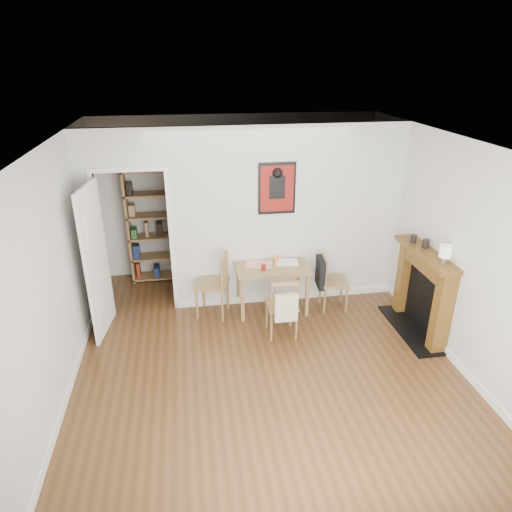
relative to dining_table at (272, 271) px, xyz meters
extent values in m
plane|color=#58341C|center=(-0.30, -1.10, -0.62)|extent=(5.20, 5.20, 0.00)
plane|color=silver|center=(-0.30, 1.50, 0.68)|extent=(4.50, 0.00, 4.50)
plane|color=silver|center=(-0.30, -3.70, 0.68)|extent=(4.50, 0.00, 4.50)
plane|color=silver|center=(-2.55, -1.10, 0.68)|extent=(0.00, 5.20, 5.20)
plane|color=silver|center=(1.95, -1.10, 0.68)|extent=(0.00, 5.20, 5.20)
plane|color=white|center=(-0.30, -1.10, 1.98)|extent=(5.20, 5.20, 0.00)
cube|color=silver|center=(0.28, 0.30, 0.68)|extent=(3.35, 0.10, 2.60)
cube|color=silver|center=(-2.42, 0.30, 0.68)|extent=(0.25, 0.10, 2.60)
cube|color=silver|center=(-1.85, 0.30, 1.71)|extent=(0.90, 0.10, 0.55)
cube|color=silver|center=(-2.33, 0.30, 0.41)|extent=(0.06, 0.14, 2.05)
cube|color=silver|center=(-1.37, 0.30, 0.41)|extent=(0.06, 0.14, 2.05)
cube|color=silver|center=(0.28, 0.24, -0.57)|extent=(3.35, 0.02, 0.10)
cube|color=silver|center=(-2.54, -1.70, -0.57)|extent=(0.02, 4.00, 0.10)
cube|color=silver|center=(1.94, -1.70, -0.57)|extent=(0.02, 4.00, 0.10)
cube|color=white|center=(-2.32, -0.17, 0.38)|extent=(0.15, 0.80, 2.00)
cube|color=black|center=(0.10, 0.23, 1.13)|extent=(0.52, 0.02, 0.72)
cube|color=maroon|center=(0.10, 0.22, 1.13)|extent=(0.46, 0.00, 0.64)
cube|color=olive|center=(0.00, 0.00, 0.07)|extent=(1.03, 0.65, 0.04)
cube|color=olive|center=(-0.46, -0.27, -0.28)|extent=(0.05, 0.05, 0.66)
cube|color=olive|center=(0.46, -0.27, -0.28)|extent=(0.05, 0.05, 0.66)
cube|color=olive|center=(-0.46, 0.27, -0.28)|extent=(0.05, 0.05, 0.66)
cube|color=olive|center=(0.46, 0.27, -0.28)|extent=(0.05, 0.05, 0.66)
cube|color=black|center=(0.69, -0.08, -0.04)|extent=(0.12, 0.34, 0.43)
cube|color=#BBB09B|center=(0.01, -0.87, -0.08)|extent=(0.29, 0.10, 0.37)
cube|color=olive|center=(-2.06, 1.30, 0.31)|extent=(0.04, 0.31, 1.86)
cube|color=olive|center=(-1.32, 1.30, 0.31)|extent=(0.04, 0.31, 1.86)
cube|color=olive|center=(-1.69, 1.30, -0.58)|extent=(0.78, 0.31, 0.03)
cube|color=olive|center=(-1.69, 1.30, 0.13)|extent=(0.78, 0.31, 0.03)
cube|color=olive|center=(-1.69, 1.30, 1.20)|extent=(0.78, 0.31, 0.03)
cube|color=#9A301C|center=(-1.69, 1.30, 0.31)|extent=(0.69, 0.25, 0.25)
cube|color=brown|center=(1.85, -1.34, -0.07)|extent=(0.20, 0.16, 1.10)
cube|color=brown|center=(1.85, -0.36, -0.07)|extent=(0.20, 0.16, 1.10)
cube|color=brown|center=(1.82, -0.85, 0.51)|extent=(0.30, 1.21, 0.06)
cube|color=brown|center=(1.85, -0.85, 0.38)|extent=(0.20, 0.85, 0.20)
cube|color=black|center=(1.91, -0.85, -0.17)|extent=(0.08, 0.81, 0.88)
cube|color=black|center=(1.79, -0.85, -0.60)|extent=(0.45, 1.25, 0.03)
cylinder|color=maroon|center=(-0.14, -0.12, 0.13)|extent=(0.07, 0.07, 0.09)
sphere|color=orange|center=(0.09, 0.13, 0.13)|extent=(0.08, 0.08, 0.08)
cube|color=beige|center=(-0.17, 0.08, 0.09)|extent=(0.43, 0.36, 0.00)
cube|color=silver|center=(0.23, 0.07, 0.09)|extent=(0.36, 0.28, 0.02)
cylinder|color=silver|center=(1.84, -1.21, 0.59)|extent=(0.07, 0.07, 0.08)
cylinder|color=beige|center=(1.84, -1.21, 0.70)|extent=(0.14, 0.14, 0.14)
cylinder|color=black|center=(1.86, -0.72, 0.60)|extent=(0.09, 0.09, 0.11)
cylinder|color=black|center=(1.79, -0.54, 0.60)|extent=(0.08, 0.08, 0.10)
camera|label=1|loc=(-1.13, -5.71, 2.82)|focal=32.00mm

